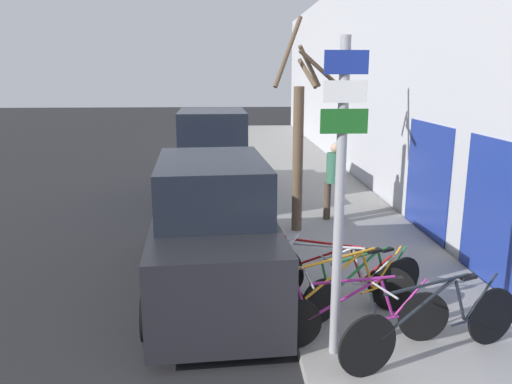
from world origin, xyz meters
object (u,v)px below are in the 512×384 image
Objects in this scene: bicycle_3 at (365,285)px; parked_car_0 at (212,231)px; bicycle_2 at (344,294)px; bicycle_4 at (336,277)px; bicycle_5 at (334,272)px; bicycle_0 at (434,326)px; parked_car_1 at (213,161)px; signpost at (340,191)px; bicycle_1 at (360,316)px; pedestrian_near at (335,176)px; street_tree at (299,142)px.

parked_car_0 reaches higher than bicycle_3.
parked_car_0 is at bearing 34.67° from bicycle_3.
bicycle_2 is 1.17× the size of bicycle_4.
bicycle_5 is (-0.33, 0.47, -0.01)m from bicycle_3.
bicycle_0 reaches higher than bicycle_2.
parked_car_0 is at bearing -90.47° from parked_car_1.
bicycle_2 is at bearing 68.71° from signpost.
signpost reaches higher than bicycle_2.
pedestrian_near is at bearing -11.41° from bicycle_1.
signpost is at bearing 133.30° from bicycle_2.
bicycle_3 is at bearing -21.27° from bicycle_1.
bicycle_4 is at bearing -27.61° from bicycle_2.
bicycle_3 is 1.01× the size of bicycle_5.
bicycle_4 is 2.02m from parked_car_0.
bicycle_1 is at bearing -153.55° from bicycle_4.
bicycle_0 is 0.49× the size of parked_car_1.
parked_car_0 is at bearing 24.08° from bicycle_2.
street_tree is (-0.42, 3.68, 1.49)m from bicycle_3.
street_tree reaches higher than bicycle_2.
bicycle_2 is (-0.82, 0.90, -0.00)m from bicycle_0.
bicycle_4 is at bearing -75.78° from parked_car_1.
bicycle_3 is 4.52m from pedestrian_near.
signpost is 1.71m from bicycle_2.
bicycle_4 is 0.42× the size of parked_car_0.
bicycle_0 is 0.83m from bicycle_1.
bicycle_1 is 2.76m from parked_car_0.
pedestrian_near is 0.40× the size of street_tree.
signpost is 2.87m from parked_car_0.
signpost is 1.88× the size of bicycle_3.
bicycle_1 is 1.28× the size of pedestrian_near.
street_tree is (-0.86, 4.95, 1.44)m from bicycle_0.
parked_car_1 reaches higher than bicycle_4.
bicycle_4 is at bearing 77.43° from signpost.
street_tree reaches higher than pedestrian_near.
bicycle_4 is at bearing 8.50° from bicycle_0.
signpost is 4.76m from street_tree.
parked_car_1 is at bearing 87.46° from parked_car_0.
parked_car_0 is at bearing 88.18° from bicycle_4.
parked_car_0 is (-1.79, 0.65, 0.46)m from bicycle_5.
signpost reaches higher than bicycle_0.
bicycle_0 is 1.17× the size of bicycle_4.
bicycle_3 is 0.40× the size of parked_car_1.
street_tree is at bearing -20.98° from bicycle_3.
street_tree reaches higher than bicycle_1.
pedestrian_near is (0.88, 4.82, 0.59)m from bicycle_2.
bicycle_0 is 1.21m from bicycle_2.
signpost is 1.77× the size of bicycle_4.
street_tree is at bearing 33.46° from bicycle_5.
bicycle_3 reaches higher than bicycle_5.
parked_car_0 reaches higher than bicycle_4.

